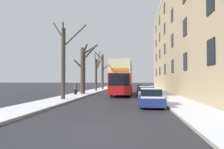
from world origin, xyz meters
TOP-DOWN VIEW (x-y plane):
  - ground_plane at (0.00, 0.00)m, footprint 320.00×320.00m
  - sidewalk_left at (-5.47, 53.00)m, footprint 2.93×130.00m
  - sidewalk_right at (5.47, 53.00)m, footprint 2.93×130.00m
  - terrace_facade_right at (11.43, 24.30)m, footprint 9.10×47.81m
  - bare_tree_left_0 at (-5.14, 11.24)m, footprint 3.61×1.80m
  - bare_tree_left_1 at (-5.20, 18.97)m, footprint 3.08×3.33m
  - bare_tree_left_2 at (-5.06, 27.49)m, footprint 0.87×3.47m
  - bare_tree_left_3 at (-5.20, 34.97)m, footprint 2.91×3.95m
  - double_decker_bus at (0.01, 19.98)m, footprint 2.57×11.21m
  - parked_car_0 at (2.93, 7.76)m, footprint 1.71×3.93m
  - parked_car_1 at (2.93, 13.63)m, footprint 1.73×4.18m
  - parked_car_2 at (2.93, 19.10)m, footprint 1.85×4.34m
  - parked_car_3 at (2.93, 24.66)m, footprint 1.79×4.31m
  - pedestrian_left_sidewalk at (-5.78, 17.38)m, footprint 0.39×0.39m

SIDE VIEW (x-z plane):
  - ground_plane at x=0.00m, z-range 0.00..0.00m
  - sidewalk_left at x=-5.47m, z-range 0.00..0.16m
  - sidewalk_right at x=5.47m, z-range 0.00..0.16m
  - parked_car_1 at x=2.93m, z-range -0.05..1.31m
  - parked_car_0 at x=2.93m, z-range -0.05..1.32m
  - parked_car_2 at x=2.93m, z-range -0.05..1.39m
  - parked_car_3 at x=2.93m, z-range -0.07..1.47m
  - pedestrian_left_sidewalk at x=-5.78m, z-range 0.09..1.87m
  - double_decker_bus at x=0.01m, z-range 0.28..4.73m
  - bare_tree_left_2 at x=-5.06m, z-range -0.28..7.07m
  - bare_tree_left_1 at x=-5.20m, z-range -0.02..7.11m
  - bare_tree_left_0 at x=-5.14m, z-range -0.06..7.78m
  - bare_tree_left_3 at x=-5.20m, z-range 0.01..8.09m
  - terrace_facade_right at x=11.43m, z-range 0.00..17.72m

